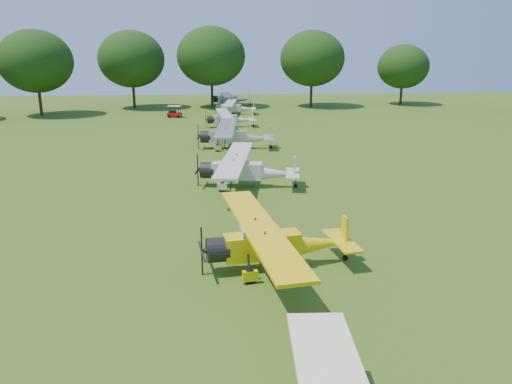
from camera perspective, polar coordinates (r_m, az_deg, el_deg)
The scene contains 9 objects.
ground at distance 28.44m, azimuth -0.82°, elevation -3.60°, with size 160.00×160.00×0.00m, color #335B16.
tree_belt at distance 27.42m, azimuth 6.74°, elevation 12.74°, with size 137.36×130.27×14.52m.
aircraft_2 at distance 22.48m, azimuth 2.02°, elevation -5.60°, with size 7.16×11.36×2.23m.
aircraft_3 at distance 35.47m, azimuth -1.31°, elevation 2.73°, with size 7.46×11.83×2.32m.
aircraft_4 at distance 49.07m, azimuth -2.62°, elevation 6.55°, with size 7.52×11.98×2.36m.
aircraft_5 at distance 62.59m, azimuth -3.13°, elevation 8.46°, with size 6.27×9.99×1.97m.
aircraft_6 at distance 74.46m, azimuth -2.54°, elevation 9.71°, with size 6.18×9.83×1.93m.
aircraft_7 at distance 86.23m, azimuth -3.00°, elevation 10.71°, with size 7.01×11.15×2.20m.
golf_cart at distance 72.27m, azimuth -9.32°, elevation 8.85°, with size 2.12×1.57×1.63m.
Camera 1 is at (-1.81, -26.67, 9.69)m, focal length 35.00 mm.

